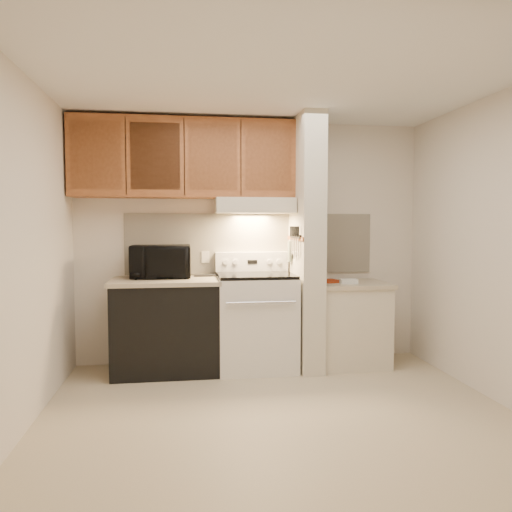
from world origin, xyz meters
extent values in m
plane|color=#C3B292|center=(0.00, 0.00, 0.00)|extent=(3.60, 3.60, 0.00)
plane|color=white|center=(0.00, 0.00, 2.50)|extent=(3.60, 3.60, 0.00)
cube|color=silver|center=(0.00, 1.50, 1.25)|extent=(3.60, 2.50, 0.02)
cube|color=silver|center=(-1.80, 0.00, 1.25)|extent=(0.02, 3.00, 2.50)
cube|color=silver|center=(1.80, 0.00, 1.25)|extent=(0.02, 3.00, 2.50)
cube|color=white|center=(0.00, 1.49, 1.24)|extent=(2.60, 0.02, 0.63)
cube|color=silver|center=(0.00, 1.16, 0.46)|extent=(0.76, 0.65, 0.92)
cube|color=black|center=(0.00, 0.84, 0.50)|extent=(0.50, 0.01, 0.30)
cylinder|color=silver|center=(0.00, 0.80, 0.72)|extent=(0.65, 0.02, 0.02)
cube|color=black|center=(0.00, 1.16, 0.94)|extent=(0.74, 0.64, 0.03)
cube|color=silver|center=(0.00, 1.44, 1.05)|extent=(0.76, 0.08, 0.20)
cube|color=black|center=(0.00, 1.40, 1.05)|extent=(0.10, 0.01, 0.04)
cylinder|color=silver|center=(-0.28, 1.40, 1.05)|extent=(0.05, 0.02, 0.05)
cylinder|color=silver|center=(-0.18, 1.40, 1.05)|extent=(0.05, 0.02, 0.05)
cylinder|color=silver|center=(0.18, 1.40, 1.05)|extent=(0.05, 0.02, 0.05)
cylinder|color=silver|center=(0.28, 1.40, 1.05)|extent=(0.05, 0.02, 0.05)
cube|color=black|center=(-0.88, 1.17, 0.43)|extent=(1.00, 0.63, 0.87)
cube|color=tan|center=(-0.88, 1.17, 0.89)|extent=(1.04, 0.67, 0.04)
cube|color=black|center=(-0.48, 1.36, 0.92)|extent=(0.24, 0.08, 0.02)
cylinder|color=#256657|center=(-0.83, 1.39, 0.96)|extent=(0.10, 0.10, 0.10)
cube|color=beige|center=(-0.48, 1.48, 1.10)|extent=(0.08, 0.01, 0.12)
imported|color=black|center=(-0.93, 1.30, 1.07)|extent=(0.58, 0.39, 0.32)
cube|color=beige|center=(0.51, 1.15, 1.25)|extent=(0.22, 0.70, 2.50)
cube|color=#9A562D|center=(0.39, 1.15, 1.30)|extent=(0.01, 0.70, 0.04)
cube|color=black|center=(0.39, 1.10, 1.32)|extent=(0.02, 0.42, 0.04)
cube|color=silver|center=(0.38, 0.95, 1.22)|extent=(0.01, 0.03, 0.16)
cylinder|color=black|center=(0.38, 0.94, 1.37)|extent=(0.02, 0.02, 0.10)
cube|color=silver|center=(0.38, 1.03, 1.21)|extent=(0.01, 0.04, 0.18)
cylinder|color=black|center=(0.38, 1.03, 1.37)|extent=(0.02, 0.02, 0.10)
cube|color=silver|center=(0.38, 1.11, 1.20)|extent=(0.01, 0.04, 0.20)
cylinder|color=black|center=(0.38, 1.11, 1.37)|extent=(0.02, 0.02, 0.10)
cube|color=silver|center=(0.38, 1.19, 1.22)|extent=(0.01, 0.04, 0.16)
cylinder|color=black|center=(0.38, 1.18, 1.37)|extent=(0.02, 0.02, 0.10)
cube|color=silver|center=(0.38, 1.26, 1.21)|extent=(0.01, 0.04, 0.18)
cylinder|color=black|center=(0.38, 1.26, 1.37)|extent=(0.02, 0.02, 0.10)
cube|color=slate|center=(0.38, 1.32, 1.16)|extent=(0.03, 0.09, 0.21)
cube|color=beige|center=(0.97, 1.15, 0.40)|extent=(0.70, 0.60, 0.81)
cube|color=tan|center=(0.97, 1.15, 0.83)|extent=(0.74, 0.64, 0.04)
cube|color=#94280C|center=(0.79, 1.25, 0.86)|extent=(0.29, 0.34, 0.01)
cube|color=white|center=(0.92, 1.05, 0.87)|extent=(0.18, 0.13, 0.04)
cube|color=beige|center=(0.00, 1.28, 1.62)|extent=(0.78, 0.44, 0.15)
cube|color=beige|center=(0.00, 1.07, 1.58)|extent=(0.78, 0.04, 0.06)
cube|color=#9A562D|center=(-0.69, 1.32, 2.08)|extent=(2.18, 0.33, 0.77)
cube|color=#9A562D|center=(-1.51, 1.17, 2.08)|extent=(0.46, 0.01, 0.63)
cube|color=black|center=(-1.23, 1.16, 2.08)|extent=(0.01, 0.01, 0.73)
cube|color=#9A562D|center=(-0.96, 1.17, 2.08)|extent=(0.46, 0.01, 0.63)
cube|color=black|center=(-0.69, 1.16, 2.08)|extent=(0.01, 0.01, 0.73)
cube|color=#9A562D|center=(-0.42, 1.17, 2.08)|extent=(0.46, 0.01, 0.63)
cube|color=black|center=(-0.14, 1.16, 2.08)|extent=(0.01, 0.01, 0.73)
cube|color=#9A562D|center=(0.13, 1.17, 2.08)|extent=(0.46, 0.01, 0.63)
camera|label=1|loc=(-0.70, -3.70, 1.44)|focal=35.00mm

